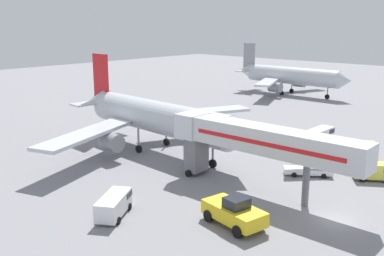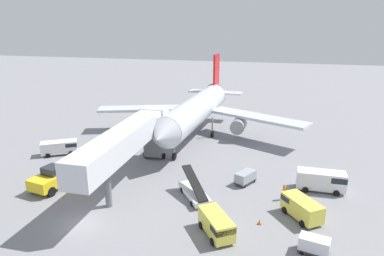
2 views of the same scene
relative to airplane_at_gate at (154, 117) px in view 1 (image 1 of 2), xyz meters
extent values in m
plane|color=gray|center=(-4.46, -29.31, -4.79)|extent=(300.00, 300.00, 0.00)
cylinder|color=silver|center=(-0.06, -1.16, 0.09)|extent=(5.86, 26.10, 4.45)
cone|color=silver|center=(-0.86, -15.61, 0.09)|extent=(4.52, 3.30, 4.36)
cone|color=silver|center=(0.78, 14.15, 0.42)|extent=(4.48, 4.99, 4.22)
cube|color=red|center=(0.71, 12.96, 4.54)|extent=(0.56, 3.76, 7.11)
cube|color=silver|center=(3.36, 12.47, 0.65)|extent=(5.48, 3.01, 0.24)
cube|color=silver|center=(-1.97, 12.77, 0.65)|extent=(5.48, 3.01, 0.24)
cube|color=silver|center=(9.99, 0.83, -0.91)|extent=(17.16, 10.70, 0.44)
cube|color=silver|center=(-9.84, 1.92, -0.91)|extent=(17.48, 9.10, 0.44)
cylinder|color=gray|center=(7.02, 0.03, -2.35)|extent=(2.49, 3.15, 2.33)
cylinder|color=gray|center=(-6.98, 0.79, -2.35)|extent=(2.49, 3.15, 2.33)
cylinder|color=gray|center=(-0.62, -11.24, -2.74)|extent=(0.28, 0.28, 3.00)
cylinder|color=black|center=(-0.62, -11.24, -4.24)|extent=(0.41, 1.12, 1.10)
cylinder|color=gray|center=(2.57, 0.25, -2.74)|extent=(0.28, 0.28, 3.00)
cylinder|color=black|center=(2.57, 0.25, -4.24)|extent=(0.41, 1.12, 1.10)
cylinder|color=gray|center=(-2.53, 0.53, -2.74)|extent=(0.28, 0.28, 3.00)
cylinder|color=black|center=(-2.53, 0.53, -4.24)|extent=(0.41, 1.12, 1.10)
cube|color=silver|center=(-3.50, -21.41, 1.14)|extent=(3.29, 20.47, 2.70)
cube|color=red|center=(-5.02, -21.43, 1.14)|extent=(0.28, 17.16, 0.44)
cube|color=silver|center=(-3.65, -10.60, 1.14)|extent=(3.49, 2.85, 2.84)
cube|color=#232833|center=(-3.67, -9.30, 1.39)|extent=(3.30, 0.29, 0.90)
cube|color=slate|center=(-3.64, -11.20, -2.30)|extent=(2.57, 1.84, 4.18)
cylinder|color=black|center=(-5.07, -11.22, -4.39)|extent=(0.31, 0.80, 0.80)
cylinder|color=black|center=(-2.22, -11.18, -4.39)|extent=(0.31, 0.80, 0.80)
cylinder|color=slate|center=(-3.44, -25.49, -2.50)|extent=(0.70, 0.70, 4.58)
cube|color=yellow|center=(-11.71, -22.93, -3.60)|extent=(3.85, 6.46, 1.29)
cube|color=#232833|center=(-11.77, -23.22, -2.50)|extent=(2.24, 2.13, 0.90)
cylinder|color=black|center=(-10.79, -25.10, -4.24)|extent=(0.60, 1.16, 1.10)
cylinder|color=black|center=(-13.37, -24.61, -4.24)|extent=(0.60, 1.16, 1.10)
cylinder|color=black|center=(-10.05, -21.24, -4.24)|extent=(0.60, 1.16, 1.10)
cylinder|color=black|center=(-12.64, -20.75, -4.24)|extent=(0.60, 1.16, 1.10)
cube|color=white|center=(4.91, -21.39, -4.22)|extent=(4.78, 5.72, 0.55)
cube|color=black|center=(4.91, -21.39, -2.93)|extent=(4.10, 5.26, 1.98)
cylinder|color=black|center=(3.20, -20.52, -4.49)|extent=(0.52, 0.62, 0.60)
cylinder|color=black|center=(4.69, -19.48, -4.49)|extent=(0.52, 0.62, 0.60)
cylinder|color=black|center=(5.13, -23.30, -4.49)|extent=(0.52, 0.62, 0.60)
cylinder|color=black|center=(6.62, -22.26, -4.49)|extent=(0.52, 0.62, 0.60)
cube|color=white|center=(18.66, -15.94, -3.47)|extent=(5.40, 2.05, 2.06)
cube|color=#1E232D|center=(20.49, -15.95, -3.02)|extent=(1.73, 2.07, 0.66)
cylinder|color=black|center=(20.33, -14.97, -4.45)|extent=(0.68, 0.37, 0.68)
cylinder|color=black|center=(20.33, -16.92, -4.45)|extent=(0.68, 0.37, 0.68)
cylinder|color=black|center=(16.99, -14.96, -4.45)|extent=(0.68, 0.37, 0.68)
cylinder|color=black|center=(16.98, -16.91, -4.45)|extent=(0.68, 0.37, 0.68)
cube|color=white|center=(-17.75, -13.41, -3.64)|extent=(5.35, 4.34, 1.72)
cube|color=#1E232D|center=(-16.29, -12.50, -3.26)|extent=(2.43, 2.56, 0.55)
cylinder|color=black|center=(-16.92, -11.78, -4.45)|extent=(0.77, 0.66, 0.68)
cylinder|color=black|center=(-15.92, -13.39, -4.45)|extent=(0.77, 0.66, 0.68)
cylinder|color=black|center=(-19.59, -13.43, -4.45)|extent=(0.77, 0.66, 0.68)
cylinder|color=black|center=(-18.59, -15.04, -4.45)|extent=(0.77, 0.66, 0.68)
cube|color=#E5DB4C|center=(8.56, -27.75, -3.65)|extent=(4.07, 4.76, 1.71)
cylinder|color=black|center=(10.08, -28.40, -4.45)|extent=(0.66, 0.75, 0.68)
cylinder|color=black|center=(8.51, -26.10, -4.45)|extent=(0.66, 0.75, 0.68)
cylinder|color=black|center=(7.04, -27.10, -4.45)|extent=(0.66, 0.75, 0.68)
cube|color=#E5DB4C|center=(16.29, -22.80, -3.63)|extent=(4.19, 4.71, 1.75)
cube|color=#1E232D|center=(15.39, -21.58, -3.24)|extent=(2.41, 2.30, 0.56)
cylinder|color=black|center=(14.73, -22.24, -4.45)|extent=(0.68, 0.75, 0.68)
cylinder|color=black|center=(16.21, -21.14, -4.45)|extent=(0.68, 0.75, 0.68)
cylinder|color=black|center=(16.37, -24.45, -4.45)|extent=(0.68, 0.75, 0.68)
cylinder|color=black|center=(17.85, -23.35, -4.45)|extent=(0.68, 0.75, 0.68)
cube|color=#38383D|center=(10.02, -16.34, -4.50)|extent=(2.54, 3.09, 0.22)
cube|color=#999EA5|center=(10.02, -16.34, -3.84)|extent=(2.54, 3.09, 1.11)
cylinder|color=black|center=(10.11, -17.49, -4.61)|extent=(0.28, 0.37, 0.36)
cylinder|color=black|center=(9.00, -16.88, -4.61)|extent=(0.28, 0.37, 0.36)
cylinder|color=black|center=(11.04, -15.79, -4.61)|extent=(0.28, 0.37, 0.36)
cylinder|color=black|center=(9.93, -15.18, -4.61)|extent=(0.28, 0.37, 0.36)
cylinder|color=#1E2333|center=(14.57, -19.30, -4.35)|extent=(0.35, 0.35, 0.88)
cylinder|color=orange|center=(14.57, -19.30, -3.57)|extent=(0.47, 0.47, 0.70)
sphere|color=tan|center=(14.57, -19.30, -3.08)|extent=(0.24, 0.24, 0.24)
cube|color=black|center=(12.33, -25.01, -4.78)|extent=(0.35, 0.35, 0.03)
cone|color=orange|center=(12.33, -25.01, -4.51)|extent=(0.30, 0.30, 0.52)
cube|color=black|center=(-7.64, -17.89, -4.78)|extent=(0.49, 0.49, 0.03)
cone|color=orange|center=(-7.64, -17.89, -4.41)|extent=(0.41, 0.41, 0.72)
cube|color=black|center=(-9.27, -17.82, -4.78)|extent=(0.44, 0.44, 0.03)
cone|color=orange|center=(-9.27, -17.82, -4.45)|extent=(0.37, 0.37, 0.64)
cylinder|color=silver|center=(56.18, 10.37, -0.05)|extent=(4.29, 24.00, 4.16)
cone|color=silver|center=(56.25, -3.03, -0.05)|extent=(4.09, 2.86, 4.08)
cone|color=silver|center=(56.10, 24.57, 0.26)|extent=(3.98, 4.44, 3.95)
cube|color=gray|center=(56.11, 23.47, 4.11)|extent=(0.38, 3.47, 6.66)
cube|color=silver|center=(58.61, 23.16, 0.47)|extent=(5.01, 2.55, 0.24)
cube|color=silver|center=(53.61, 23.14, 0.47)|extent=(5.01, 2.55, 0.24)
cube|color=silver|center=(64.41, 12.41, -0.99)|extent=(14.28, 8.39, 0.44)
cube|color=silver|center=(47.93, 12.32, -0.99)|extent=(14.25, 8.52, 0.44)
cylinder|color=gray|center=(62.04, 11.62, -2.42)|extent=(2.32, 3.01, 2.31)
cylinder|color=gray|center=(50.31, 11.56, -2.42)|extent=(2.32, 3.01, 2.31)
cylinder|color=gray|center=(56.23, 1.02, -2.77)|extent=(0.28, 0.28, 2.94)
cylinder|color=black|center=(56.23, 1.02, -4.24)|extent=(0.36, 1.10, 1.10)
cylinder|color=gray|center=(58.57, 11.83, -2.77)|extent=(0.28, 0.28, 2.94)
cylinder|color=black|center=(58.57, 11.83, -4.24)|extent=(0.36, 1.10, 1.10)
cylinder|color=gray|center=(53.78, 11.80, -2.77)|extent=(0.28, 0.28, 2.94)
cylinder|color=black|center=(53.78, 11.80, -4.24)|extent=(0.36, 1.10, 1.10)
camera|label=1|loc=(-41.53, -44.98, 13.12)|focal=41.66mm
camera|label=2|loc=(13.46, -55.44, 13.99)|focal=32.65mm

